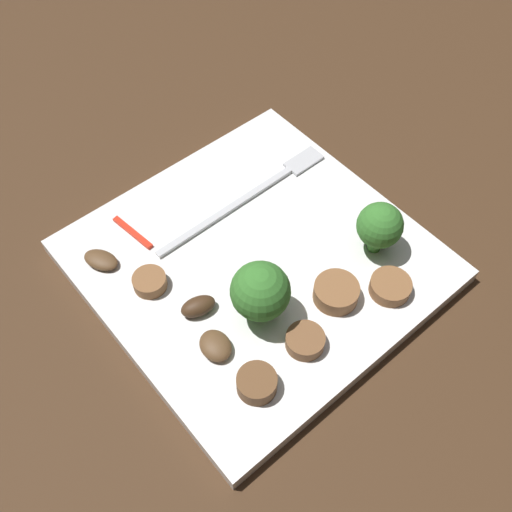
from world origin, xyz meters
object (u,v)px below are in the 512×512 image
object	(u,v)px
plate	(256,261)
fork	(255,192)
sausage_slice_0	(257,383)
sausage_slice_2	(150,282)
sausage_slice_4	(390,287)
broccoli_floret_0	(260,292)
sausage_slice_1	(305,341)
mushroom_1	(216,346)
mushroom_2	(198,306)
broccoli_floret_1	(380,226)
pepper_strip_2	(133,233)
sausage_slice_3	(336,292)
mushroom_0	(101,260)

from	to	relation	value
plate	fork	size ratio (longest dim) A/B	1.40
fork	sausage_slice_0	world-z (taller)	sausage_slice_0
sausage_slice_2	plate	bearing A→B (deg)	-21.25
sausage_slice_4	broccoli_floret_0	bearing A→B (deg)	152.08
plate	broccoli_floret_0	bearing A→B (deg)	-126.99
sausage_slice_1	sausage_slice_4	world-z (taller)	same
sausage_slice_1	sausage_slice_4	bearing A→B (deg)	-5.94
sausage_slice_0	sausage_slice_1	bearing A→B (deg)	3.24
mushroom_1	mushroom_2	size ratio (longest dim) A/B	1.00
sausage_slice_1	sausage_slice_2	xyz separation A→B (m)	(-0.06, 0.12, -0.00)
plate	sausage_slice_2	distance (m)	0.09
broccoli_floret_1	sausage_slice_1	distance (m)	0.11
mushroom_2	sausage_slice_2	bearing A→B (deg)	109.78
pepper_strip_2	sausage_slice_4	bearing A→B (deg)	-55.31
plate	sausage_slice_3	bearing A→B (deg)	-72.75
sausage_slice_1	pepper_strip_2	size ratio (longest dim) A/B	0.64
sausage_slice_0	sausage_slice_4	world-z (taller)	sausage_slice_0
fork	pepper_strip_2	bearing A→B (deg)	162.73
pepper_strip_2	mushroom_0	bearing A→B (deg)	-166.21
fork	broccoli_floret_0	xyz separation A→B (m)	(-0.08, -0.10, 0.03)
plate	broccoli_floret_1	bearing A→B (deg)	-35.31
broccoli_floret_0	mushroom_1	size ratio (longest dim) A/B	2.08
sausage_slice_2	mushroom_2	world-z (taller)	mushroom_2
sausage_slice_3	fork	bearing A→B (deg)	80.08
sausage_slice_4	mushroom_2	distance (m)	0.15
broccoli_floret_0	sausage_slice_2	bearing A→B (deg)	122.64
broccoli_floret_1	sausage_slice_2	size ratio (longest dim) A/B	1.82
sausage_slice_4	pepper_strip_2	size ratio (longest dim) A/B	0.71
plate	broccoli_floret_0	distance (m)	0.07
broccoli_floret_1	mushroom_2	bearing A→B (deg)	162.67
sausage_slice_0	sausage_slice_1	distance (m)	0.05
sausage_slice_3	sausage_slice_4	world-z (taller)	sausage_slice_3
plate	sausage_slice_4	size ratio (longest dim) A/B	7.87
sausage_slice_3	mushroom_2	distance (m)	0.11
plate	sausage_slice_1	distance (m)	0.09
plate	broccoli_floret_0	xyz separation A→B (m)	(-0.03, -0.04, 0.04)
plate	fork	world-z (taller)	fork
sausage_slice_3	pepper_strip_2	xyz separation A→B (m)	(-0.09, 0.15, -0.01)
broccoli_floret_1	mushroom_1	world-z (taller)	broccoli_floret_1
broccoli_floret_0	sausage_slice_4	distance (m)	0.11
fork	mushroom_0	xyz separation A→B (m)	(-0.14, 0.02, 0.00)
sausage_slice_1	fork	bearing A→B (deg)	63.76
mushroom_2	pepper_strip_2	bearing A→B (deg)	88.52
broccoli_floret_0	sausage_slice_4	world-z (taller)	broccoli_floret_0
sausage_slice_2	mushroom_0	bearing A→B (deg)	112.19
sausage_slice_4	mushroom_0	world-z (taller)	sausage_slice_4
sausage_slice_3	mushroom_1	world-z (taller)	sausage_slice_3
sausage_slice_2	sausage_slice_4	size ratio (longest dim) A/B	0.82
sausage_slice_2	mushroom_1	size ratio (longest dim) A/B	0.97
plate	sausage_slice_1	size ratio (longest dim) A/B	8.75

